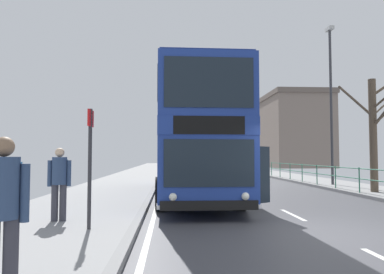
% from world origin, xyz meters
% --- Properties ---
extents(ground, '(15.80, 140.00, 0.20)m').
position_xyz_m(ground, '(-0.72, -0.00, 0.04)').
color(ground, '#424247').
extents(double_decker_bus_main, '(3.43, 11.05, 4.49)m').
position_xyz_m(double_decker_bus_main, '(-2.60, 6.81, 2.35)').
color(double_decker_bus_main, navy).
rests_on(double_decker_bus_main, ground).
extents(pedestrian_railing_far_kerb, '(0.05, 24.41, 1.06)m').
position_xyz_m(pedestrian_railing_far_kerb, '(4.45, 8.32, 0.86)').
color(pedestrian_railing_far_kerb, '#236B4C').
rests_on(pedestrian_railing_far_kerb, ground).
extents(pedestrian_with_backpack, '(0.55, 0.56, 1.74)m').
position_xyz_m(pedestrian_with_backpack, '(-6.16, 1.23, 1.15)').
color(pedestrian_with_backpack, '#383842').
rests_on(pedestrian_with_backpack, ground).
extents(pedestrian_companion, '(0.55, 0.58, 1.75)m').
position_xyz_m(pedestrian_companion, '(-5.32, -3.57, 1.16)').
color(pedestrian_companion, '#383842').
rests_on(pedestrian_companion, ground).
extents(bus_stop_sign_near, '(0.08, 0.44, 2.55)m').
position_xyz_m(bus_stop_sign_near, '(-5.22, 0.19, 1.72)').
color(bus_stop_sign_near, '#2D2D33').
rests_on(bus_stop_sign_near, ground).
extents(street_lamp_far_side, '(0.28, 0.60, 8.65)m').
position_xyz_m(street_lamp_far_side, '(5.26, 11.50, 5.09)').
color(street_lamp_far_side, '#38383D').
rests_on(street_lamp_far_side, ground).
extents(bare_tree_far_00, '(0.75, 1.69, 5.62)m').
position_xyz_m(bare_tree_far_00, '(5.66, 33.97, 3.06)').
color(bare_tree_far_00, brown).
rests_on(bare_tree_far_00, ground).
extents(bare_tree_far_01, '(2.48, 3.18, 5.17)m').
position_xyz_m(bare_tree_far_01, '(5.32, 7.45, 2.89)').
color(bare_tree_far_01, brown).
rests_on(bare_tree_far_01, ground).
extents(background_building_00, '(8.57, 11.30, 10.97)m').
position_xyz_m(background_building_00, '(15.10, 45.36, 5.51)').
color(background_building_00, slate).
rests_on(background_building_00, ground).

